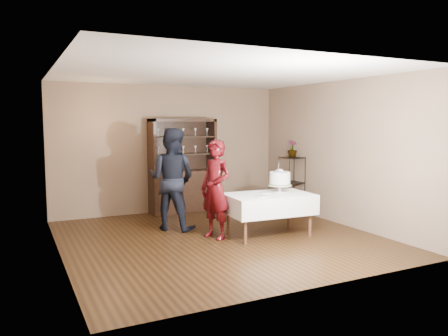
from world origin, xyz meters
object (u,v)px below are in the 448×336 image
(man, at_px, (172,179))
(potted_plant, at_px, (292,149))
(china_hutch, at_px, (183,181))
(cake, at_px, (280,179))
(cake_table, at_px, (269,204))
(woman, at_px, (216,189))
(plant_etagere, at_px, (292,182))

(man, height_order, potted_plant, man)
(china_hutch, xyz_separation_m, potted_plant, (2.10, -1.03, 0.70))
(cake, xyz_separation_m, potted_plant, (1.21, 1.36, 0.43))
(cake_table, bearing_deg, woman, 163.43)
(man, bearing_deg, woman, 160.56)
(cake_table, bearing_deg, potted_plant, 44.44)
(cake, bearing_deg, cake_table, -160.96)
(plant_etagere, distance_m, cake_table, 2.05)
(woman, xyz_separation_m, cake, (1.15, -0.16, 0.12))
(plant_etagere, height_order, man, man)
(cake, bearing_deg, man, 146.77)
(china_hutch, height_order, potted_plant, china_hutch)
(china_hutch, distance_m, woman, 2.24)
(plant_etagere, relative_size, man, 0.66)
(woman, bearing_deg, china_hutch, 152.11)
(plant_etagere, height_order, woman, woman)
(plant_etagere, xyz_separation_m, potted_plant, (0.02, 0.03, 0.72))
(china_hutch, height_order, woman, china_hutch)
(china_hutch, distance_m, plant_etagere, 2.33)
(woman, relative_size, man, 0.90)
(china_hutch, bearing_deg, plant_etagere, -26.83)
(china_hutch, relative_size, plant_etagere, 1.67)
(china_hutch, bearing_deg, cake_table, -76.01)
(cake_table, relative_size, cake, 2.68)
(cake_table, xyz_separation_m, man, (-1.33, 1.15, 0.37))
(cake_table, xyz_separation_m, cake, (0.28, 0.10, 0.39))
(plant_etagere, bearing_deg, woman, -153.40)
(woman, distance_m, man, 1.00)
(man, height_order, cake, man)
(china_hutch, xyz_separation_m, woman, (-0.26, -2.22, 0.16))
(potted_plant, bearing_deg, man, -173.73)
(plant_etagere, distance_m, potted_plant, 0.72)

